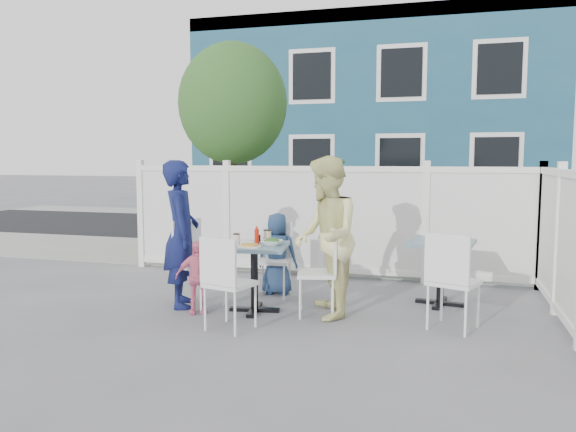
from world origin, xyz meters
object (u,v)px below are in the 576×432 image
(utility_cabinet, at_px, (187,216))
(chair_back, at_px, (274,253))
(spare_table, at_px, (441,256))
(chair_left, at_px, (195,256))
(chair_right, at_px, (324,266))
(toddler, at_px, (197,277))
(man, at_px, (181,234))
(chair_near, at_px, (225,277))
(boy, at_px, (277,254))
(woman, at_px, (326,237))
(main_table, at_px, (254,260))

(utility_cabinet, height_order, chair_back, utility_cabinet)
(spare_table, relative_size, chair_left, 0.81)
(chair_right, xyz_separation_m, chair_back, (-0.79, 0.73, -0.02))
(toddler, bearing_deg, utility_cabinet, 95.01)
(chair_back, height_order, man, man)
(man, relative_size, toddler, 2.08)
(chair_near, xyz_separation_m, boy, (0.05, 1.59, -0.03))
(chair_near, bearing_deg, utility_cabinet, 135.31)
(utility_cabinet, distance_m, woman, 4.91)
(boy, bearing_deg, chair_near, 83.66)
(chair_back, distance_m, boy, 0.04)
(utility_cabinet, height_order, spare_table, utility_cabinet)
(utility_cabinet, bearing_deg, boy, -37.40)
(chair_back, bearing_deg, chair_right, 133.92)
(chair_left, relative_size, chair_right, 1.06)
(chair_back, relative_size, boy, 0.88)
(spare_table, relative_size, chair_back, 0.90)
(chair_near, bearing_deg, chair_left, 146.59)
(main_table, distance_m, chair_back, 0.81)
(man, bearing_deg, main_table, -114.86)
(spare_table, xyz_separation_m, toddler, (-2.59, -1.11, -0.18))
(main_table, xyz_separation_m, chair_left, (-0.74, 0.04, -0.00))
(chair_left, bearing_deg, spare_table, 124.97)
(utility_cabinet, distance_m, man, 3.96)
(toddler, bearing_deg, chair_back, 38.94)
(man, bearing_deg, woman, -114.16)
(chair_left, xyz_separation_m, man, (-0.15, -0.04, 0.26))
(spare_table, distance_m, chair_left, 2.87)
(chair_left, distance_m, woman, 1.58)
(chair_near, distance_m, man, 1.17)
(utility_cabinet, bearing_deg, chair_right, -36.96)
(utility_cabinet, distance_m, toddler, 4.31)
(main_table, relative_size, boy, 0.79)
(utility_cabinet, height_order, chair_right, utility_cabinet)
(man, relative_size, boy, 1.64)
(spare_table, height_order, man, man)
(chair_back, height_order, toddler, chair_back)
(chair_left, relative_size, boy, 0.97)
(main_table, distance_m, boy, 0.84)
(man, bearing_deg, boy, -71.88)
(chair_back, bearing_deg, utility_cabinet, -50.87)
(toddler, bearing_deg, chair_near, -65.75)
(spare_table, distance_m, chair_back, 2.01)
(utility_cabinet, bearing_deg, chair_near, -50.39)
(boy, bearing_deg, main_table, 84.83)
(woman, bearing_deg, spare_table, 107.48)
(main_table, bearing_deg, chair_near, -93.25)
(chair_left, bearing_deg, toddler, 47.59)
(chair_back, bearing_deg, man, 39.13)
(utility_cabinet, bearing_deg, chair_back, -38.03)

